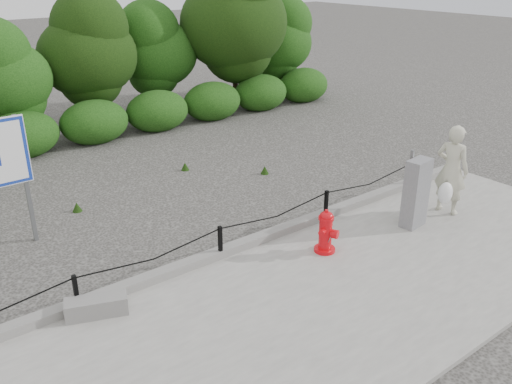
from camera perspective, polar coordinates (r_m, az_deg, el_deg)
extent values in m
plane|color=#2D2B28|center=(9.42, -3.72, -7.34)|extent=(90.00, 90.00, 0.00)
cube|color=gray|center=(8.08, 4.49, -12.81)|extent=(14.00, 4.00, 0.08)
cube|color=slate|center=(9.39, -3.92, -6.43)|extent=(14.00, 0.22, 0.14)
cube|color=black|center=(8.32, -18.39, -10.10)|extent=(0.06, 0.06, 0.60)
cube|color=black|center=(9.24, -3.78, -5.31)|extent=(0.06, 0.06, 0.60)
cube|color=black|center=(10.67, 7.38, -1.35)|extent=(0.06, 0.06, 0.60)
cube|color=black|center=(12.45, 15.61, 1.63)|extent=(0.06, 0.06, 0.60)
cylinder|color=black|center=(8.59, -10.77, -6.38)|extent=(2.50, 0.02, 0.02)
cylinder|color=black|center=(9.81, 2.24, -2.05)|extent=(2.50, 0.02, 0.02)
cylinder|color=black|center=(11.45, 11.90, 1.27)|extent=(2.50, 0.02, 0.02)
cylinder|color=black|center=(16.25, -24.40, 7.15)|extent=(0.18, 0.18, 1.70)
ellipsoid|color=#24430F|center=(16.00, -25.11, 11.23)|extent=(2.52, 2.18, 2.72)
cylinder|color=black|center=(17.29, -16.79, 9.61)|extent=(0.18, 0.18, 1.99)
ellipsoid|color=#24430F|center=(17.04, -17.35, 14.15)|extent=(2.94, 2.55, 3.18)
cylinder|color=black|center=(18.67, -10.03, 10.88)|extent=(0.18, 0.18, 1.79)
ellipsoid|color=#24430F|center=(18.45, -10.30, 14.67)|extent=(2.65, 2.29, 2.86)
cylinder|color=black|center=(19.21, -2.22, 12.73)|extent=(0.18, 0.18, 2.56)
ellipsoid|color=#24430F|center=(18.96, -2.30, 18.07)|extent=(3.79, 3.28, 4.10)
cylinder|color=black|center=(20.98, 2.38, 12.51)|extent=(0.18, 0.18, 1.76)
ellipsoid|color=#24430F|center=(20.79, 2.44, 15.85)|extent=(2.61, 2.25, 2.82)
cylinder|color=red|center=(9.63, 7.22, -6.00)|extent=(0.49, 0.49, 0.06)
cylinder|color=red|center=(9.49, 7.31, -4.36)|extent=(0.30, 0.30, 0.56)
cylinder|color=red|center=(9.35, 7.40, -2.73)|extent=(0.36, 0.36, 0.05)
ellipsoid|color=red|center=(9.34, 7.41, -2.56)|extent=(0.32, 0.32, 0.18)
cylinder|color=red|center=(9.30, 7.44, -2.01)|extent=(0.08, 0.08, 0.05)
cylinder|color=red|center=(9.31, 7.00, -4.25)|extent=(0.14, 0.15, 0.11)
cylinder|color=red|center=(9.57, 7.67, -3.48)|extent=(0.14, 0.15, 0.11)
cylinder|color=red|center=(9.42, 8.26, -4.40)|extent=(0.19, 0.18, 0.16)
cylinder|color=slate|center=(9.41, 7.74, -4.99)|extent=(0.01, 0.05, 0.12)
imported|color=beige|center=(11.34, 19.90, 2.23)|extent=(0.54, 0.72, 1.81)
ellipsoid|color=white|center=(11.11, 19.29, -0.09)|extent=(0.33, 0.25, 0.44)
cube|color=gray|center=(8.25, -16.44, -11.47)|extent=(0.92, 0.59, 0.28)
cube|color=gray|center=(10.61, 16.49, -0.13)|extent=(0.54, 0.35, 1.34)
cube|color=slate|center=(10.68, 15.75, 0.52)|extent=(0.06, 0.06, 1.48)
cube|color=slate|center=(10.42, -23.08, 1.13)|extent=(0.07, 0.07, 2.39)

